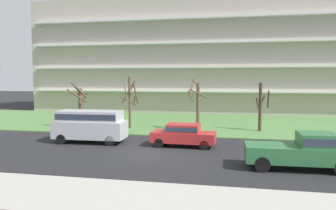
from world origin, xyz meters
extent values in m
plane|color=#232326|center=(0.00, 0.00, 0.00)|extent=(160.00, 160.00, 0.00)
cube|color=#ADA89E|center=(0.00, -8.00, 0.07)|extent=(80.00, 4.00, 0.15)
cube|color=#547F42|center=(0.00, 14.00, 0.04)|extent=(80.00, 16.00, 0.08)
cube|color=#B2A899|center=(0.00, 27.26, 7.58)|extent=(44.47, 10.52, 15.15)
cube|color=silver|center=(0.00, 21.55, 3.03)|extent=(42.69, 0.90, 0.24)
cube|color=silver|center=(0.00, 21.55, 6.06)|extent=(42.69, 0.90, 0.24)
cube|color=silver|center=(0.00, 21.55, 9.09)|extent=(42.69, 0.90, 0.24)
cube|color=silver|center=(0.00, 21.55, 12.12)|extent=(42.69, 0.90, 0.24)
cylinder|color=brown|center=(-8.83, 8.95, 1.87)|extent=(0.35, 0.35, 3.73)
cylinder|color=brown|center=(-8.60, 8.27, 3.63)|extent=(1.50, 0.65, 1.52)
cylinder|color=brown|center=(-8.70, 8.05, 3.09)|extent=(1.90, 0.45, 1.28)
cylinder|color=brown|center=(-8.88, 8.41, 3.73)|extent=(1.20, 0.25, 1.23)
cylinder|color=brown|center=(-8.99, 9.12, 3.35)|extent=(0.55, 0.52, 0.81)
cylinder|color=brown|center=(-8.76, 9.38, 2.55)|extent=(1.02, 0.32, 1.56)
cylinder|color=brown|center=(-4.11, 9.43, 2.43)|extent=(0.25, 0.25, 4.87)
cylinder|color=brown|center=(-4.45, 9.90, 3.19)|extent=(1.06, 0.81, 1.72)
cylinder|color=brown|center=(-4.47, 9.22, 3.70)|extent=(0.57, 0.84, 0.90)
cylinder|color=brown|center=(-4.07, 8.64, 2.72)|extent=(1.65, 0.20, 0.98)
cylinder|color=brown|center=(-3.54, 9.43, 3.28)|extent=(0.12, 1.24, 1.91)
cylinder|color=brown|center=(-3.73, 9.63, 2.67)|extent=(0.52, 0.89, 0.96)
cylinder|color=brown|center=(-4.12, 9.82, 3.83)|extent=(0.88, 0.13, 1.31)
cylinder|color=brown|center=(2.27, 9.13, 2.15)|extent=(0.29, 0.29, 4.30)
cylinder|color=brown|center=(2.00, 8.88, 4.36)|extent=(0.66, 0.69, 0.67)
cylinder|color=brown|center=(1.64, 8.86, 3.17)|extent=(0.69, 1.38, 0.94)
cylinder|color=brown|center=(1.70, 9.27, 4.01)|extent=(0.41, 1.27, 1.23)
cylinder|color=brown|center=(2.39, 8.42, 3.38)|extent=(1.51, 0.36, 0.84)
cylinder|color=#423023|center=(7.65, 9.93, 2.16)|extent=(0.28, 0.28, 4.32)
cylinder|color=#423023|center=(8.31, 9.89, 2.88)|extent=(0.22, 1.42, 1.61)
cylinder|color=#423023|center=(7.39, 9.87, 2.56)|extent=(0.26, 0.65, 0.88)
cylinder|color=#423023|center=(7.83, 10.11, 2.75)|extent=(0.52, 0.51, 0.85)
cube|color=#2D6B3D|center=(8.69, -2.00, 0.82)|extent=(5.45, 2.13, 0.85)
cube|color=#2D6B3D|center=(9.59, -1.98, 1.60)|extent=(1.84, 1.88, 0.70)
cube|color=#2D3847|center=(9.59, -1.98, 1.60)|extent=(1.81, 1.92, 0.38)
cylinder|color=black|center=(10.56, -1.06, 0.40)|extent=(0.81, 0.24, 0.80)
cylinder|color=black|center=(6.78, -1.16, 0.40)|extent=(0.81, 0.24, 0.80)
cylinder|color=black|center=(6.83, -2.94, 0.40)|extent=(0.81, 0.24, 0.80)
cube|color=#B7BABF|center=(-4.96, 2.50, 0.98)|extent=(5.25, 2.15, 1.25)
cube|color=#B7BABF|center=(-4.96, 2.50, 1.98)|extent=(4.65, 1.97, 0.75)
cube|color=#2D3847|center=(-4.96, 2.50, 1.98)|extent=(4.56, 2.01, 0.41)
cylinder|color=black|center=(-6.75, 1.56, 0.36)|extent=(0.73, 0.24, 0.72)
cylinder|color=black|center=(-6.80, 3.34, 0.36)|extent=(0.73, 0.24, 0.72)
cylinder|color=black|center=(-3.11, 1.66, 0.36)|extent=(0.73, 0.24, 0.72)
cylinder|color=black|center=(-3.16, 3.44, 0.36)|extent=(0.73, 0.24, 0.72)
cube|color=#B22828|center=(1.97, 2.50, 0.67)|extent=(4.46, 1.96, 0.70)
cube|color=#B22828|center=(1.97, 2.50, 1.29)|extent=(2.26, 1.74, 0.55)
cube|color=#2D3847|center=(1.97, 2.50, 1.29)|extent=(2.22, 1.77, 0.30)
cylinder|color=black|center=(0.40, 1.77, 0.32)|extent=(0.65, 0.24, 0.64)
cylinder|color=black|center=(0.46, 3.35, 0.32)|extent=(0.65, 0.24, 0.64)
cylinder|color=black|center=(3.48, 1.65, 0.32)|extent=(0.65, 0.24, 0.64)
cylinder|color=black|center=(3.54, 3.23, 0.32)|extent=(0.65, 0.24, 0.64)
camera|label=1|loc=(5.33, -20.07, 4.84)|focal=35.54mm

